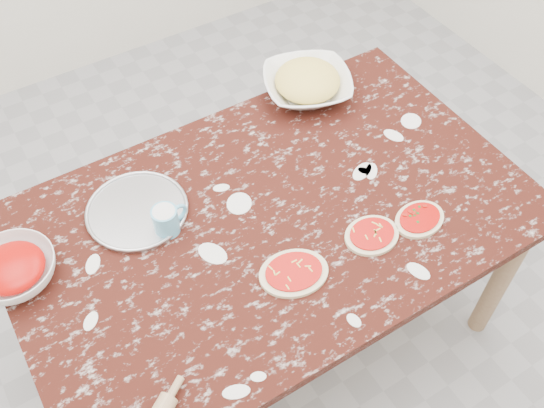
{
  "coord_description": "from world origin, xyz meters",
  "views": [
    {
      "loc": [
        -0.61,
        -1.0,
        2.24
      ],
      "look_at": [
        0.0,
        0.0,
        0.8
      ],
      "focal_mm": 40.35,
      "sensor_mm": 36.0,
      "label": 1
    }
  ],
  "objects_px": {
    "pizza_tray": "(137,211)",
    "cheese_bowl": "(307,85)",
    "sauce_bowl": "(14,271)",
    "flour_mug": "(167,220)",
    "worktable": "(272,230)"
  },
  "relations": [
    {
      "from": "worktable",
      "to": "pizza_tray",
      "type": "relative_size",
      "value": 5.16
    },
    {
      "from": "worktable",
      "to": "cheese_bowl",
      "type": "height_order",
      "value": "cheese_bowl"
    },
    {
      "from": "pizza_tray",
      "to": "cheese_bowl",
      "type": "height_order",
      "value": "cheese_bowl"
    },
    {
      "from": "pizza_tray",
      "to": "flour_mug",
      "type": "xyz_separation_m",
      "value": [
        0.05,
        -0.11,
        0.04
      ]
    },
    {
      "from": "sauce_bowl",
      "to": "cheese_bowl",
      "type": "bearing_deg",
      "value": 11.47
    },
    {
      "from": "pizza_tray",
      "to": "cheese_bowl",
      "type": "distance_m",
      "value": 0.78
    },
    {
      "from": "worktable",
      "to": "cheese_bowl",
      "type": "distance_m",
      "value": 0.59
    },
    {
      "from": "cheese_bowl",
      "to": "flour_mug",
      "type": "height_order",
      "value": "flour_mug"
    },
    {
      "from": "cheese_bowl",
      "to": "flour_mug",
      "type": "relative_size",
      "value": 2.7
    },
    {
      "from": "sauce_bowl",
      "to": "cheese_bowl",
      "type": "xyz_separation_m",
      "value": [
        1.15,
        0.23,
        0.0
      ]
    },
    {
      "from": "sauce_bowl",
      "to": "flour_mug",
      "type": "xyz_separation_m",
      "value": [
        0.44,
        -0.07,
        0.01
      ]
    },
    {
      "from": "pizza_tray",
      "to": "cheese_bowl",
      "type": "xyz_separation_m",
      "value": [
        0.76,
        0.19,
        0.03
      ]
    },
    {
      "from": "sauce_bowl",
      "to": "flour_mug",
      "type": "relative_size",
      "value": 2.07
    },
    {
      "from": "sauce_bowl",
      "to": "worktable",
      "type": "bearing_deg",
      "value": -13.86
    },
    {
      "from": "worktable",
      "to": "cheese_bowl",
      "type": "relative_size",
      "value": 5.06
    }
  ]
}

